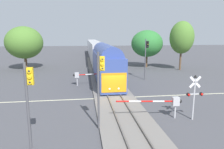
{
  "coord_description": "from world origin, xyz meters",
  "views": [
    {
      "loc": [
        -3.2,
        -21.4,
        6.79
      ],
      "look_at": [
        0.2,
        3.14,
        2.0
      ],
      "focal_mm": 32.98,
      "sensor_mm": 36.0,
      "label": 1
    }
  ],
  "objects_px": {
    "crossing_gate_far": "(83,75)",
    "traffic_signal_median": "(100,79)",
    "crossing_gate_near": "(169,102)",
    "traffic_signal_near_left": "(29,92)",
    "pine_left_background": "(24,43)",
    "oak_far_right": "(147,44)",
    "maple_right_background": "(182,38)",
    "commuter_train": "(96,51)",
    "crossing_signal_mast": "(194,93)",
    "traffic_signal_far_side": "(146,53)"
  },
  "relations": [
    {
      "from": "traffic_signal_near_left",
      "to": "maple_right_background",
      "type": "xyz_separation_m",
      "value": [
        21.88,
        25.73,
        2.74
      ]
    },
    {
      "from": "traffic_signal_median",
      "to": "pine_left_background",
      "type": "height_order",
      "value": "pine_left_background"
    },
    {
      "from": "crossing_gate_near",
      "to": "maple_right_background",
      "type": "distance_m",
      "value": 25.9
    },
    {
      "from": "oak_far_right",
      "to": "traffic_signal_far_side",
      "type": "bearing_deg",
      "value": -107.68
    },
    {
      "from": "traffic_signal_far_side",
      "to": "maple_right_background",
      "type": "distance_m",
      "value": 12.37
    },
    {
      "from": "crossing_gate_far",
      "to": "oak_far_right",
      "type": "distance_m",
      "value": 20.01
    },
    {
      "from": "crossing_signal_mast",
      "to": "traffic_signal_median",
      "type": "xyz_separation_m",
      "value": [
        -7.54,
        -0.62,
        1.5
      ]
    },
    {
      "from": "crossing_gate_far",
      "to": "maple_right_background",
      "type": "relative_size",
      "value": 0.68
    },
    {
      "from": "traffic_signal_far_side",
      "to": "maple_right_background",
      "type": "xyz_separation_m",
      "value": [
        9.36,
        7.8,
        2.15
      ]
    },
    {
      "from": "traffic_signal_far_side",
      "to": "traffic_signal_near_left",
      "type": "bearing_deg",
      "value": -124.91
    },
    {
      "from": "commuter_train",
      "to": "traffic_signal_far_side",
      "type": "bearing_deg",
      "value": -74.05
    },
    {
      "from": "maple_right_background",
      "to": "crossing_signal_mast",
      "type": "bearing_deg",
      "value": -113.6
    },
    {
      "from": "pine_left_background",
      "to": "oak_far_right",
      "type": "bearing_deg",
      "value": -1.8
    },
    {
      "from": "commuter_train",
      "to": "maple_right_background",
      "type": "height_order",
      "value": "maple_right_background"
    },
    {
      "from": "traffic_signal_near_left",
      "to": "pine_left_background",
      "type": "bearing_deg",
      "value": 105.11
    },
    {
      "from": "crossing_gate_far",
      "to": "traffic_signal_median",
      "type": "relative_size",
      "value": 1.13
    },
    {
      "from": "oak_far_right",
      "to": "maple_right_background",
      "type": "bearing_deg",
      "value": -38.16
    },
    {
      "from": "crossing_gate_near",
      "to": "maple_right_background",
      "type": "relative_size",
      "value": 0.58
    },
    {
      "from": "traffic_signal_near_left",
      "to": "traffic_signal_median",
      "type": "bearing_deg",
      "value": 26.29
    },
    {
      "from": "maple_right_background",
      "to": "pine_left_background",
      "type": "bearing_deg",
      "value": 170.42
    },
    {
      "from": "crossing_signal_mast",
      "to": "traffic_signal_near_left",
      "type": "height_order",
      "value": "traffic_signal_near_left"
    },
    {
      "from": "pine_left_background",
      "to": "crossing_gate_near",
      "type": "bearing_deg",
      "value": -56.44
    },
    {
      "from": "crossing_gate_near",
      "to": "traffic_signal_median",
      "type": "relative_size",
      "value": 0.97
    },
    {
      "from": "traffic_signal_median",
      "to": "maple_right_background",
      "type": "bearing_deg",
      "value": 53.32
    },
    {
      "from": "commuter_train",
      "to": "traffic_signal_median",
      "type": "xyz_separation_m",
      "value": [
        -2.09,
        -37.29,
        1.05
      ]
    },
    {
      "from": "commuter_train",
      "to": "crossing_gate_far",
      "type": "distance_m",
      "value": 24.06
    },
    {
      "from": "maple_right_background",
      "to": "traffic_signal_median",
      "type": "bearing_deg",
      "value": -126.68
    },
    {
      "from": "crossing_signal_mast",
      "to": "traffic_signal_near_left",
      "type": "distance_m",
      "value": 12.21
    },
    {
      "from": "commuter_train",
      "to": "maple_right_background",
      "type": "distance_m",
      "value": 20.98
    },
    {
      "from": "traffic_signal_median",
      "to": "traffic_signal_far_side",
      "type": "height_order",
      "value": "traffic_signal_far_side"
    },
    {
      "from": "maple_right_background",
      "to": "crossing_gate_far",
      "type": "bearing_deg",
      "value": -151.87
    },
    {
      "from": "crossing_gate_near",
      "to": "crossing_signal_mast",
      "type": "distance_m",
      "value": 2.11
    },
    {
      "from": "commuter_train",
      "to": "crossing_gate_far",
      "type": "height_order",
      "value": "commuter_train"
    },
    {
      "from": "traffic_signal_far_side",
      "to": "maple_right_background",
      "type": "bearing_deg",
      "value": 39.8
    },
    {
      "from": "oak_far_right",
      "to": "crossing_gate_near",
      "type": "bearing_deg",
      "value": -103.45
    },
    {
      "from": "crossing_gate_near",
      "to": "traffic_signal_median",
      "type": "xyz_separation_m",
      "value": [
        -5.68,
        -1.13,
        2.36
      ]
    },
    {
      "from": "commuter_train",
      "to": "pine_left_background",
      "type": "distance_m",
      "value": 17.21
    },
    {
      "from": "traffic_signal_near_left",
      "to": "pine_left_background",
      "type": "height_order",
      "value": "pine_left_background"
    },
    {
      "from": "crossing_signal_mast",
      "to": "maple_right_background",
      "type": "xyz_separation_m",
      "value": [
        10.05,
        23.0,
        4.0
      ]
    },
    {
      "from": "crossing_gate_near",
      "to": "crossing_gate_far",
      "type": "xyz_separation_m",
      "value": [
        -6.99,
        12.38,
        0.01
      ]
    },
    {
      "from": "pine_left_background",
      "to": "maple_right_background",
      "type": "distance_m",
      "value": 30.64
    },
    {
      "from": "traffic_signal_near_left",
      "to": "oak_far_right",
      "type": "xyz_separation_m",
      "value": [
        16.38,
        30.05,
        1.45
      ]
    },
    {
      "from": "crossing_gate_far",
      "to": "traffic_signal_near_left",
      "type": "relative_size",
      "value": 1.2
    },
    {
      "from": "traffic_signal_median",
      "to": "maple_right_background",
      "type": "xyz_separation_m",
      "value": [
        17.59,
        23.61,
        2.5
      ]
    },
    {
      "from": "traffic_signal_median",
      "to": "traffic_signal_far_side",
      "type": "distance_m",
      "value": 17.83
    },
    {
      "from": "crossing_gate_near",
      "to": "oak_far_right",
      "type": "height_order",
      "value": "oak_far_right"
    },
    {
      "from": "crossing_gate_near",
      "to": "traffic_signal_near_left",
      "type": "xyz_separation_m",
      "value": [
        -9.97,
        -3.25,
        2.13
      ]
    },
    {
      "from": "traffic_signal_far_side",
      "to": "traffic_signal_median",
      "type": "bearing_deg",
      "value": -117.49
    },
    {
      "from": "crossing_gate_far",
      "to": "maple_right_background",
      "type": "bearing_deg",
      "value": 28.13
    },
    {
      "from": "crossing_gate_near",
      "to": "traffic_signal_far_side",
      "type": "height_order",
      "value": "traffic_signal_far_side"
    }
  ]
}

